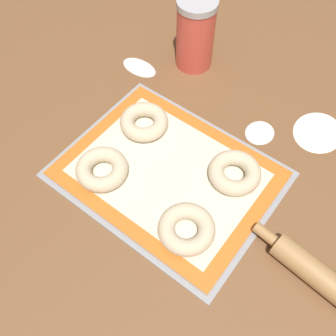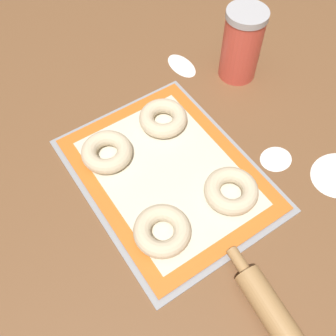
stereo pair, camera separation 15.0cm
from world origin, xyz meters
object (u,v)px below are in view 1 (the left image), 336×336
object	(u,v)px
bagel_front_left	(102,169)
bagel_back_left	(144,122)
bagel_back_right	(235,173)
bagel_front_right	(186,229)
baking_tray	(168,174)
flour_canister	(195,34)

from	to	relation	value
bagel_front_left	bagel_back_left	xyz separation A→B (m)	(-0.01, 0.16, 0.00)
bagel_back_left	bagel_back_right	size ratio (longest dim) A/B	1.00
bagel_front_right	baking_tray	bearing A→B (deg)	141.61
baking_tray	bagel_front_right	distance (m)	0.15
bagel_front_right	flour_canister	distance (m)	0.51
bagel_front_left	bagel_front_right	distance (m)	0.22
bagel_front_left	flour_canister	world-z (taller)	flour_canister
bagel_back_left	flour_canister	bearing A→B (deg)	99.36
bagel_front_left	bagel_back_left	world-z (taller)	same
bagel_front_right	flour_canister	bearing A→B (deg)	123.66
bagel_back_left	flour_canister	xyz separation A→B (m)	(-0.04, 0.26, 0.06)
baking_tray	bagel_front_right	size ratio (longest dim) A/B	4.04
bagel_front_left	bagel_back_left	distance (m)	0.16
bagel_front_right	bagel_back_left	xyz separation A→B (m)	(-0.24, 0.16, 0.00)
bagel_front_right	bagel_front_left	bearing A→B (deg)	179.27
bagel_front_left	bagel_back_left	bearing A→B (deg)	94.36
flour_canister	bagel_front_left	bearing A→B (deg)	-82.50
baking_tray	bagel_front_right	world-z (taller)	bagel_front_right
bagel_back_left	flour_canister	world-z (taller)	flour_canister
bagel_front_left	bagel_back_right	size ratio (longest dim) A/B	1.00
baking_tray	bagel_back_right	world-z (taller)	bagel_back_right
baking_tray	bagel_front_left	xyz separation A→B (m)	(-0.11, -0.09, 0.02)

